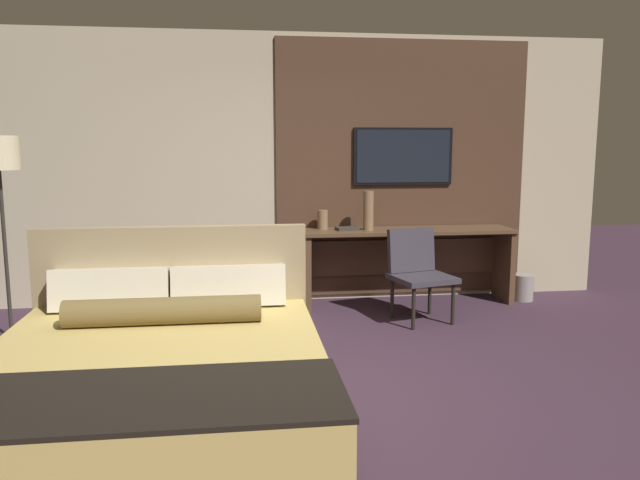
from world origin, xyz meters
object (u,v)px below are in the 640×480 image
bed (158,385)px  tv (403,156)px  desk_chair (417,267)px  vase_short (323,220)px  vase_tall (368,211)px  waste_bin (523,287)px  desk (406,251)px  book (347,229)px

bed → tv: tv is taller
desk_chair → vase_short: (-0.81, 0.73, 0.38)m
vase_tall → vase_short: size_ratio=2.04×
desk_chair → waste_bin: desk_chair is taller
desk_chair → waste_bin: size_ratio=3.09×
desk_chair → vase_short: size_ratio=4.40×
bed → tv: bearing=54.2°
desk → waste_bin: size_ratio=7.86×
desk_chair → waste_bin: (1.34, 0.56, -0.37)m
bed → desk_chair: bearing=46.0°
bed → desk_chair: size_ratio=2.46×
bed → desk: bearing=52.4°
vase_short → waste_bin: (2.16, -0.17, -0.75)m
book → tv: bearing=20.2°
desk → tv: size_ratio=2.06×
tv → vase_short: size_ratio=5.43×
vase_short → book: bearing=-24.7°
vase_tall → book: bearing=172.8°
book → desk_chair: bearing=-47.1°
tv → desk_chair: 1.34m
desk → waste_bin: desk is taller
desk → vase_tall: (-0.43, -0.06, 0.44)m
waste_bin → book: bearing=178.2°
desk_chair → desk: bearing=69.5°
bed → tv: (2.22, 3.08, 1.21)m
tv → desk_chair: size_ratio=1.23×
desk → vase_short: size_ratio=11.16×
tv → book: 1.00m
tv → vase_short: tv is taller
vase_short → tv: bearing=8.2°
bed → waste_bin: bed is taller
vase_short → desk_chair: bearing=-41.9°
vase_tall → book: size_ratio=1.68×
bed → vase_short: bed is taller
desk → desk_chair: 0.66m
vase_short → vase_tall: bearing=-16.8°
bed → waste_bin: 4.47m
waste_bin → bed: bearing=-141.5°
tv → vase_tall: bearing=-148.2°
tv → vase_tall: size_ratio=2.66×
waste_bin → vase_tall: bearing=178.9°
vase_tall → vase_short: bearing=163.2°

